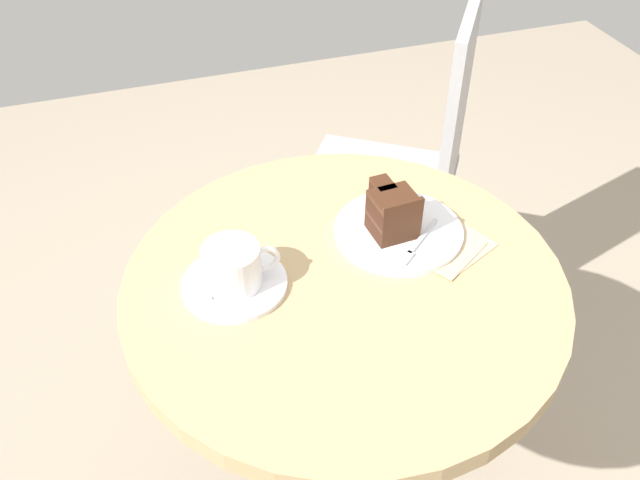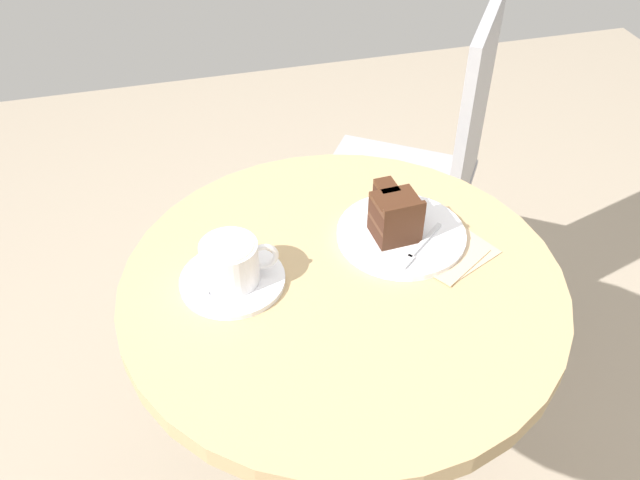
{
  "view_description": "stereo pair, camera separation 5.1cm",
  "coord_description": "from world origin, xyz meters",
  "px_view_note": "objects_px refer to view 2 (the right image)",
  "views": [
    {
      "loc": [
        -0.28,
        -0.72,
        1.49
      ],
      "look_at": [
        -0.02,
        0.05,
        0.79
      ],
      "focal_mm": 38.0,
      "sensor_mm": 36.0,
      "label": 1
    },
    {
      "loc": [
        -0.23,
        -0.73,
        1.49
      ],
      "look_at": [
        -0.02,
        0.05,
        0.79
      ],
      "focal_mm": 38.0,
      "sensor_mm": 36.0,
      "label": 2
    }
  ],
  "objects_px": {
    "coffee_cup": "(231,262)",
    "teaspoon": "(203,273)",
    "saucer": "(233,280)",
    "fork": "(415,251)",
    "cake_plate": "(401,234)",
    "cake_slice": "(394,215)",
    "cafe_chair": "(430,162)",
    "napkin": "(445,250)"
  },
  "relations": [
    {
      "from": "coffee_cup",
      "to": "cake_plate",
      "type": "bearing_deg",
      "value": 7.35
    },
    {
      "from": "cake_slice",
      "to": "fork",
      "type": "bearing_deg",
      "value": -71.47
    },
    {
      "from": "cake_plate",
      "to": "coffee_cup",
      "type": "bearing_deg",
      "value": -172.65
    },
    {
      "from": "saucer",
      "to": "fork",
      "type": "xyz_separation_m",
      "value": [
        0.29,
        -0.02,
        0.01
      ]
    },
    {
      "from": "cake_slice",
      "to": "fork",
      "type": "xyz_separation_m",
      "value": [
        0.02,
        -0.06,
        -0.03
      ]
    },
    {
      "from": "fork",
      "to": "cafe_chair",
      "type": "bearing_deg",
      "value": -156.41
    },
    {
      "from": "cake_plate",
      "to": "fork",
      "type": "height_order",
      "value": "fork"
    },
    {
      "from": "fork",
      "to": "napkin",
      "type": "height_order",
      "value": "fork"
    },
    {
      "from": "coffee_cup",
      "to": "cake_plate",
      "type": "xyz_separation_m",
      "value": [
        0.29,
        0.04,
        -0.04
      ]
    },
    {
      "from": "cake_plate",
      "to": "cake_slice",
      "type": "bearing_deg",
      "value": 174.29
    },
    {
      "from": "saucer",
      "to": "fork",
      "type": "distance_m",
      "value": 0.29
    },
    {
      "from": "coffee_cup",
      "to": "cake_slice",
      "type": "distance_m",
      "value": 0.28
    },
    {
      "from": "coffee_cup",
      "to": "teaspoon",
      "type": "relative_size",
      "value": 1.23
    },
    {
      "from": "cake_slice",
      "to": "cafe_chair",
      "type": "distance_m",
      "value": 0.6
    },
    {
      "from": "cake_slice",
      "to": "napkin",
      "type": "bearing_deg",
      "value": -35.71
    },
    {
      "from": "fork",
      "to": "napkin",
      "type": "bearing_deg",
      "value": 143.46
    },
    {
      "from": "saucer",
      "to": "cafe_chair",
      "type": "relative_size",
      "value": 0.17
    },
    {
      "from": "napkin",
      "to": "cafe_chair",
      "type": "height_order",
      "value": "cafe_chair"
    },
    {
      "from": "teaspoon",
      "to": "cake_plate",
      "type": "bearing_deg",
      "value": -88.43
    },
    {
      "from": "coffee_cup",
      "to": "cafe_chair",
      "type": "xyz_separation_m",
      "value": [
        0.55,
        0.51,
        -0.25
      ]
    },
    {
      "from": "cafe_chair",
      "to": "cake_slice",
      "type": "bearing_deg",
      "value": 3.62
    },
    {
      "from": "saucer",
      "to": "teaspoon",
      "type": "xyz_separation_m",
      "value": [
        -0.04,
        0.02,
        0.01
      ]
    },
    {
      "from": "cafe_chair",
      "to": "coffee_cup",
      "type": "bearing_deg",
      "value": -13.14
    },
    {
      "from": "teaspoon",
      "to": "napkin",
      "type": "xyz_separation_m",
      "value": [
        0.39,
        -0.04,
        -0.01
      ]
    },
    {
      "from": "cake_slice",
      "to": "napkin",
      "type": "height_order",
      "value": "cake_slice"
    },
    {
      "from": "napkin",
      "to": "teaspoon",
      "type": "bearing_deg",
      "value": 174.68
    },
    {
      "from": "cake_plate",
      "to": "fork",
      "type": "bearing_deg",
      "value": -86.18
    },
    {
      "from": "teaspoon",
      "to": "cake_plate",
      "type": "height_order",
      "value": "teaspoon"
    },
    {
      "from": "saucer",
      "to": "coffee_cup",
      "type": "relative_size",
      "value": 1.37
    },
    {
      "from": "saucer",
      "to": "cake_plate",
      "type": "height_order",
      "value": "cake_plate"
    },
    {
      "from": "saucer",
      "to": "coffee_cup",
      "type": "distance_m",
      "value": 0.04
    },
    {
      "from": "cake_plate",
      "to": "napkin",
      "type": "bearing_deg",
      "value": -41.35
    },
    {
      "from": "saucer",
      "to": "teaspoon",
      "type": "bearing_deg",
      "value": 154.38
    },
    {
      "from": "cake_plate",
      "to": "napkin",
      "type": "relative_size",
      "value": 1.23
    },
    {
      "from": "cake_plate",
      "to": "fork",
      "type": "distance_m",
      "value": 0.06
    },
    {
      "from": "cake_plate",
      "to": "cake_slice",
      "type": "xyz_separation_m",
      "value": [
        -0.02,
        0.0,
        0.04
      ]
    },
    {
      "from": "fork",
      "to": "coffee_cup",
      "type": "bearing_deg",
      "value": -43.39
    },
    {
      "from": "teaspoon",
      "to": "cake_plate",
      "type": "distance_m",
      "value": 0.33
    },
    {
      "from": "coffee_cup",
      "to": "fork",
      "type": "distance_m",
      "value": 0.3
    },
    {
      "from": "coffee_cup",
      "to": "fork",
      "type": "bearing_deg",
      "value": -3.33
    },
    {
      "from": "coffee_cup",
      "to": "cake_slice",
      "type": "height_order",
      "value": "cake_slice"
    },
    {
      "from": "saucer",
      "to": "cake_slice",
      "type": "xyz_separation_m",
      "value": [
        0.28,
        0.04,
        0.04
      ]
    }
  ]
}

